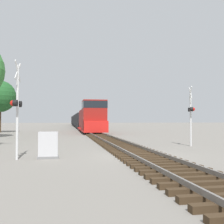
% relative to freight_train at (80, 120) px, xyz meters
% --- Properties ---
extents(ground_plane, '(400.00, 400.00, 0.00)m').
position_rel_freight_train_xyz_m(ground_plane, '(0.00, -57.63, -1.82)').
color(ground_plane, slate).
extents(rail_track_bed, '(2.60, 160.00, 0.31)m').
position_rel_freight_train_xyz_m(rail_track_bed, '(0.00, -57.63, -1.69)').
color(rail_track_bed, '#382819').
rests_on(rail_track_bed, ground).
extents(freight_train, '(3.12, 80.05, 4.48)m').
position_rel_freight_train_xyz_m(freight_train, '(0.00, 0.00, 0.00)').
color(freight_train, maroon).
rests_on(freight_train, ground).
extents(crossing_signal_near, '(0.40, 1.01, 4.58)m').
position_rel_freight_train_xyz_m(crossing_signal_near, '(-5.95, -57.83, 0.70)').
color(crossing_signal_near, silver).
rests_on(crossing_signal_near, ground).
extents(crossing_signal_far, '(0.54, 1.01, 4.23)m').
position_rel_freight_train_xyz_m(crossing_signal_far, '(5.06, -53.24, 0.61)').
color(crossing_signal_far, silver).
rests_on(crossing_signal_far, ground).
extents(relay_cabinet, '(0.99, 0.50, 1.27)m').
position_rel_freight_train_xyz_m(relay_cabinet, '(-4.52, -57.70, -1.20)').
color(relay_cabinet, slate).
rests_on(relay_cabinet, ground).
extents(tree_mid_background, '(4.85, 4.85, 7.93)m').
position_rel_freight_train_xyz_m(tree_mid_background, '(-13.68, -28.42, 3.65)').
color(tree_mid_background, '#473521').
rests_on(tree_mid_background, ground).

